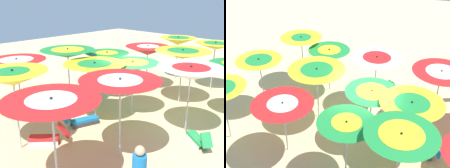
# 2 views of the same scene
# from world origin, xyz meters

# --- Properties ---
(ground) EXTENTS (38.36, 38.36, 0.04)m
(ground) POSITION_xyz_m (0.00, 0.00, -0.02)
(ground) COLOR beige
(beach_umbrella_0) EXTENTS (1.91, 1.91, 2.35)m
(beach_umbrella_0) POSITION_xyz_m (-5.00, -1.50, 2.10)
(beach_umbrella_0) COLOR #B2B2B7
(beach_umbrella_0) RESTS_ON ground
(beach_umbrella_1) EXTENTS (2.16, 2.16, 2.18)m
(beach_umbrella_1) POSITION_xyz_m (-2.55, -1.66, 1.91)
(beach_umbrella_1) COLOR #B2B2B7
(beach_umbrella_1) RESTS_ON ground
(beach_umbrella_2) EXTENTS (1.92, 1.92, 2.15)m
(beach_umbrella_2) POSITION_xyz_m (-0.24, -2.10, 1.91)
(beach_umbrella_2) COLOR #B2B2B7
(beach_umbrella_2) RESTS_ON ground
(beach_umbrella_3) EXTENTS (2.19, 2.19, 2.46)m
(beach_umbrella_3) POSITION_xyz_m (1.46, -2.63, 2.23)
(beach_umbrella_3) COLOR #B2B2B7
(beach_umbrella_3) RESTS_ON ground
(beach_umbrella_4) EXTENTS (2.08, 2.08, 2.36)m
(beach_umbrella_4) POSITION_xyz_m (3.54, -2.86, 2.12)
(beach_umbrella_4) COLOR #B2B2B7
(beach_umbrella_4) RESTS_ON ground
(beach_umbrella_5) EXTENTS (1.91, 1.91, 2.39)m
(beach_umbrella_5) POSITION_xyz_m (-4.57, 0.76, 2.17)
(beach_umbrella_5) COLOR #B2B2B7
(beach_umbrella_5) RESTS_ON ground
(beach_umbrella_6) EXTENTS (2.28, 2.28, 2.37)m
(beach_umbrella_6) POSITION_xyz_m (-2.00, 0.55, 2.14)
(beach_umbrella_6) COLOR #B2B2B7
(beach_umbrella_6) RESTS_ON ground
(beach_umbrella_7) EXTENTS (1.98, 1.98, 2.15)m
(beach_umbrella_7) POSITION_xyz_m (0.30, -0.18, 1.93)
(beach_umbrella_7) COLOR #B2B2B7
(beach_umbrella_7) RESTS_ON ground
(beach_umbrella_8) EXTENTS (2.20, 2.20, 2.27)m
(beach_umbrella_8) POSITION_xyz_m (1.72, -0.74, 2.02)
(beach_umbrella_8) COLOR #B2B2B7
(beach_umbrella_8) RESTS_ON ground
(beach_umbrella_9) EXTENTS (2.01, 2.01, 2.53)m
(beach_umbrella_9) POSITION_xyz_m (4.62, -0.96, 2.25)
(beach_umbrella_9) COLOR #B2B2B7
(beach_umbrella_9) RESTS_ON ground
(beach_umbrella_12) EXTENTS (2.15, 2.15, 2.37)m
(beach_umbrella_12) POSITION_xyz_m (0.17, 2.13, 2.10)
(beach_umbrella_12) COLOR #B2B2B7
(beach_umbrella_12) RESTS_ON ground
(beach_umbrella_13) EXTENTS (2.27, 2.27, 2.39)m
(beach_umbrella_13) POSITION_xyz_m (2.76, 1.46, 2.15)
(beach_umbrella_13) COLOR #B2B2B7
(beach_umbrella_13) RESTS_ON ground
(beach_umbrella_14) EXTENTS (2.23, 2.23, 2.39)m
(beach_umbrella_14) POSITION_xyz_m (4.87, 1.36, 2.12)
(beach_umbrella_14) COLOR #B2B2B7
(beach_umbrella_14) RESTS_ON ground
(lounger_0) EXTENTS (1.17, 1.13, 0.68)m
(lounger_0) POSITION_xyz_m (3.88, -0.60, 0.21)
(lounger_0) COLOR silver
(lounger_0) RESTS_ON ground
(lounger_1) EXTENTS (0.92, 1.13, 0.64)m
(lounger_1) POSITION_xyz_m (0.63, 2.84, 0.21)
(lounger_1) COLOR silver
(lounger_1) RESTS_ON ground
(lounger_2) EXTENTS (1.30, 0.70, 0.58)m
(lounger_2) POSITION_xyz_m (2.30, -0.78, 0.19)
(lounger_2) COLOR #333338
(lounger_2) RESTS_ON ground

